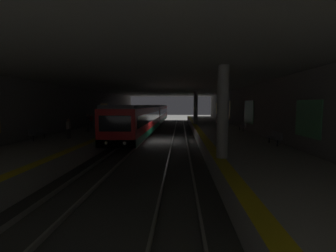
{
  "coord_description": "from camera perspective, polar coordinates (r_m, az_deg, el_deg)",
  "views": [
    {
      "loc": [
        -23.38,
        -2.26,
        3.71
      ],
      "look_at": [
        3.47,
        -0.84,
        1.22
      ],
      "focal_mm": 24.8,
      "sensor_mm": 36.0,
      "label": 1
    }
  ],
  "objects": [
    {
      "name": "pillar_near",
      "position": [
        11.74,
        13.29,
        3.29
      ],
      "size": [
        0.56,
        0.56,
        4.55
      ],
      "color": "gray",
      "rests_on": "platform_left"
    },
    {
      "name": "platform_left",
      "position": [
        23.98,
        13.32,
        -2.48
      ],
      "size": [
        60.0,
        5.3,
        1.06
      ],
      "color": "#A8A59E",
      "rests_on": "ground"
    },
    {
      "name": "person_boarding",
      "position": [
        23.75,
        -19.12,
        0.9
      ],
      "size": [
        0.6,
        0.24,
        1.75
      ],
      "color": "#292929",
      "rests_on": "platform_right"
    },
    {
      "name": "person_standing_far",
      "position": [
        19.76,
        -23.22,
        -0.45
      ],
      "size": [
        0.6,
        0.22,
        1.54
      ],
      "color": "#363636",
      "rests_on": "platform_right"
    },
    {
      "name": "person_walking_mid",
      "position": [
        27.95,
        -18.34,
        1.27
      ],
      "size": [
        0.6,
        0.22,
        1.55
      ],
      "color": "#3B3B3B",
      "rests_on": "platform_right"
    },
    {
      "name": "pillar_far",
      "position": [
        31.82,
        6.82,
        4.56
      ],
      "size": [
        0.56,
        0.56,
        4.55
      ],
      "color": "gray",
      "rests_on": "platform_left"
    },
    {
      "name": "bench_left_far",
      "position": [
        36.35,
        12.98,
        1.79
      ],
      "size": [
        1.7,
        0.47,
        0.86
      ],
      "color": "#262628",
      "rests_on": "platform_left"
    },
    {
      "name": "wall_right",
      "position": [
        26.16,
        -23.59,
        2.86
      ],
      "size": [
        60.0,
        0.56,
        5.6
      ],
      "color": "slate",
      "rests_on": "ground"
    },
    {
      "name": "person_waiting_near",
      "position": [
        24.1,
        11.97,
        0.96
      ],
      "size": [
        0.6,
        0.22,
        1.63
      ],
      "color": "#464646",
      "rests_on": "platform_left"
    },
    {
      "name": "bench_left_mid",
      "position": [
        24.62,
        17.78,
        0.07
      ],
      "size": [
        1.7,
        0.47,
        0.86
      ],
      "color": "#262628",
      "rests_on": "platform_left"
    },
    {
      "name": "ceiling_slab",
      "position": [
        23.58,
        -2.52,
        10.38
      ],
      "size": [
        60.0,
        19.4,
        0.4
      ],
      "color": "#ADAAA3",
      "rests_on": "wall_left"
    },
    {
      "name": "track_left",
      "position": [
        23.66,
        2.85,
        -3.54
      ],
      "size": [
        60.0,
        1.53,
        0.16
      ],
      "color": "gray",
      "rests_on": "ground"
    },
    {
      "name": "metro_train",
      "position": [
        34.82,
        -4.33,
        2.5
      ],
      "size": [
        37.84,
        2.83,
        3.49
      ],
      "color": "red",
      "rests_on": "track_right"
    },
    {
      "name": "ground_plane",
      "position": [
        23.78,
        -2.47,
        -3.69
      ],
      "size": [
        120.0,
        120.0,
        0.0
      ],
      "primitive_type": "plane",
      "color": "#42423F"
    },
    {
      "name": "bench_left_near",
      "position": [
        16.96,
        24.74,
        -2.42
      ],
      "size": [
        1.7,
        0.47,
        0.86
      ],
      "color": "#262628",
      "rests_on": "platform_left"
    },
    {
      "name": "platform_right",
      "position": [
        25.18,
        -17.48,
        -2.21
      ],
      "size": [
        60.0,
        5.3,
        1.06
      ],
      "color": "#A8A59E",
      "rests_on": "ground"
    },
    {
      "name": "backpack_on_floor",
      "position": [
        22.8,
        13.55,
        -1.04
      ],
      "size": [
        0.3,
        0.2,
        0.4
      ],
      "color": "#1E512D",
      "rests_on": "platform_left"
    },
    {
      "name": "bench_right_mid",
      "position": [
        20.16,
        -29.39,
        -1.47
      ],
      "size": [
        1.7,
        0.47,
        0.86
      ],
      "color": "#262628",
      "rests_on": "platform_right"
    },
    {
      "name": "suitcase_rolling",
      "position": [
        29.52,
        14.38,
        0.61
      ],
      "size": [
        0.33,
        0.25,
        0.97
      ],
      "color": "navy",
      "rests_on": "platform_left"
    },
    {
      "name": "track_right",
      "position": [
        24.07,
        -7.7,
        -3.42
      ],
      "size": [
        60.0,
        1.53,
        0.16
      ],
      "color": "gray",
      "rests_on": "ground"
    },
    {
      "name": "wall_left",
      "position": [
        24.52,
        20.1,
        2.85
      ],
      "size": [
        60.0,
        0.56,
        5.6
      ],
      "color": "slate",
      "rests_on": "ground"
    }
  ]
}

